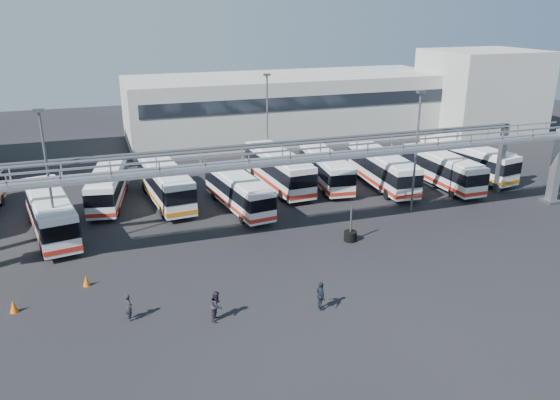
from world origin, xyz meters
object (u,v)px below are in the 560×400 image
object	(u,v)px
light_pole_back	(267,118)
cone_left	(14,306)
bus_2	(108,185)
pedestrian_d	(321,296)
cone_right	(86,281)
bus_3	(165,182)
bus_4	(238,190)
bus_6	(325,168)
tire_stack	(350,235)
bus_9	(466,159)
light_pole_left	(48,175)
bus_7	(382,168)
bus_1	(50,212)
bus_8	(442,168)
pedestrian_a	(129,307)
light_pole_mid	(416,146)
bus_5	(278,168)
pedestrian_b	(217,306)

from	to	relation	value
light_pole_back	cone_left	distance (m)	31.52
bus_2	pedestrian_d	distance (m)	25.01
cone_left	cone_right	size ratio (longest dim) A/B	1.07
bus_3	cone_left	distance (m)	19.25
bus_4	bus_6	bearing A→B (deg)	13.29
tire_stack	bus_9	bearing A→B (deg)	30.95
light_pole_left	bus_9	bearing A→B (deg)	8.92
bus_6	bus_7	bearing A→B (deg)	-19.01
bus_7	tire_stack	distance (m)	13.76
cone_right	bus_2	bearing A→B (deg)	82.25
bus_1	bus_8	distance (m)	35.10
cone_right	bus_6	bearing A→B (deg)	32.10
pedestrian_d	light_pole_back	bearing A→B (deg)	-10.15
light_pole_back	bus_2	distance (m)	17.23
pedestrian_a	tire_stack	xyz separation A→B (m)	(16.36, 5.85, -0.33)
light_pole_mid	bus_4	bearing A→B (deg)	158.82
bus_3	bus_6	world-z (taller)	bus_3
pedestrian_d	bus_3	bearing A→B (deg)	16.69
bus_5	bus_3	bearing A→B (deg)	-179.64
light_pole_back	bus_3	size ratio (longest dim) A/B	0.89
bus_8	cone_right	size ratio (longest dim) A/B	15.07
light_pole_mid	bus_2	size ratio (longest dim) A/B	0.96
bus_1	pedestrian_b	world-z (taller)	bus_1
bus_3	bus_6	distance (m)	15.36
light_pole_mid	pedestrian_a	world-z (taller)	light_pole_mid
bus_1	pedestrian_d	distance (m)	22.47
bus_2	bus_5	bearing A→B (deg)	7.71
bus_4	pedestrian_d	world-z (taller)	bus_4
bus_7	pedestrian_d	size ratio (longest dim) A/B	6.41
light_pole_left	bus_1	world-z (taller)	light_pole_left
bus_1	pedestrian_a	bearing A→B (deg)	-82.40
cone_left	pedestrian_a	bearing A→B (deg)	-25.55
light_pole_left	pedestrian_d	xyz separation A→B (m)	(14.49, -13.18, -4.86)
light_pole_back	light_pole_left	bearing A→B (deg)	-145.01
pedestrian_b	tire_stack	size ratio (longest dim) A/B	0.64
bus_8	cone_left	size ratio (longest dim) A/B	14.05
pedestrian_b	cone_left	world-z (taller)	pedestrian_b
bus_1	bus_5	distance (m)	20.70
tire_stack	light_pole_mid	bearing A→B (deg)	27.13
tire_stack	cone_right	bearing A→B (deg)	-177.08
light_pole_left	pedestrian_b	xyz separation A→B (m)	(8.64, -12.31, -4.85)
pedestrian_d	cone_right	bearing A→B (deg)	61.30
tire_stack	bus_6	bearing A→B (deg)	74.51
bus_2	bus_6	xyz separation A→B (m)	(20.12, -1.37, 0.02)
light_pole_back	pedestrian_b	world-z (taller)	light_pole_back
bus_1	pedestrian_a	xyz separation A→B (m)	(4.58, -14.24, -1.07)
bus_1	light_pole_mid	bearing A→B (deg)	-19.17
bus_1	bus_3	bearing A→B (deg)	16.39
light_pole_left	bus_3	distance (m)	12.44
bus_6	cone_left	xyz separation A→B (m)	(-26.13, -15.87, -1.38)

